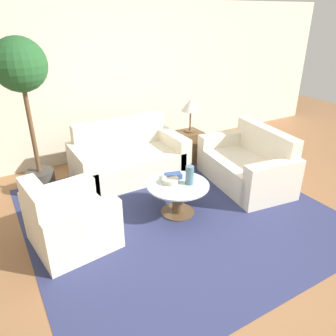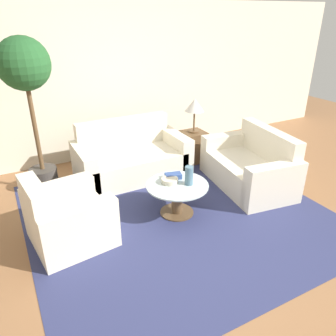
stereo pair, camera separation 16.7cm
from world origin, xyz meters
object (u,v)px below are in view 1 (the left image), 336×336
bowl (170,180)px  table_lamp (191,106)px  coffee_table (178,195)px  potted_plant (23,84)px  book_stack (173,176)px  armchair (67,224)px  sofa_main (128,159)px  loveseat (249,166)px  vase (190,175)px

bowl → table_lamp: bearing=47.7°
coffee_table → potted_plant: size_ratio=0.37×
coffee_table → book_stack: size_ratio=3.38×
armchair → bowl: armchair is taller
sofa_main → coffee_table: size_ratio=2.16×
loveseat → coffee_table: bearing=-75.3°
vase → potted_plant: bearing=135.4°
coffee_table → bowl: (-0.06, 0.09, 0.18)m
armchair → loveseat: (2.79, 0.11, -0.00)m
table_lamp → vase: table_lamp is taller
sofa_main → potted_plant: potted_plant is taller
coffee_table → vase: size_ratio=3.27×
sofa_main → coffee_table: bearing=-85.9°
sofa_main → armchair: size_ratio=1.85×
table_lamp → vase: bearing=-124.0°
armchair → potted_plant: (-0.01, 1.41, 1.28)m
armchair → potted_plant: size_ratio=0.44×
potted_plant → loveseat: bearing=-24.8°
loveseat → vase: loveseat is taller
bowl → book_stack: size_ratio=0.91×
potted_plant → vase: potted_plant is taller
sofa_main → loveseat: sofa_main is taller
armchair → book_stack: bearing=-92.6°
potted_plant → book_stack: potted_plant is taller
loveseat → armchair: bearing=-80.1°
loveseat → coffee_table: 1.40m
coffee_table → book_stack: book_stack is taller
loveseat → table_lamp: size_ratio=2.74×
vase → bowl: (-0.19, 0.15, -0.09)m
armchair → vase: (1.54, -0.12, 0.26)m
table_lamp → coffee_table: bearing=-128.8°
sofa_main → book_stack: bearing=-83.3°
armchair → bowl: (1.35, 0.02, 0.17)m
potted_plant → vase: 2.41m
loveseat → book_stack: (-1.35, 0.00, 0.18)m
book_stack → loveseat: bearing=14.4°
sofa_main → table_lamp: 1.37m
potted_plant → book_stack: bearing=-41.6°
book_stack → potted_plant: bearing=152.9°
vase → bowl: bearing=142.7°
sofa_main → vase: bearing=-80.6°
armchair → table_lamp: table_lamp is taller
coffee_table → potted_plant: bearing=133.9°
table_lamp → vase: size_ratio=2.34×
armchair → coffee_table: bearing=-99.7°
coffee_table → book_stack: (0.04, 0.18, 0.18)m
loveseat → coffee_table: size_ratio=1.96×
sofa_main → table_lamp: table_lamp is taller
bowl → book_stack: 0.13m
armchair → potted_plant: bearing=-6.5°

